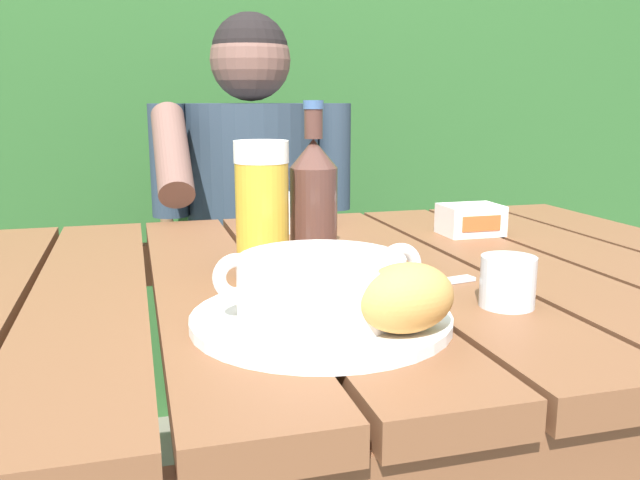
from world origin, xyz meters
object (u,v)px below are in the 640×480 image
at_px(serving_plate, 321,319).
at_px(beer_bottle, 314,200).
at_px(beer_glass, 262,210).
at_px(butter_tub, 471,220).
at_px(bread_roll, 406,298).
at_px(soup_bowl, 321,284).
at_px(person_eating, 255,223).
at_px(water_glass_small, 508,282).
at_px(diner_bowl, 289,212).
at_px(table_knife, 408,286).
at_px(chair_near_diner, 245,296).

bearing_deg(serving_plate, beer_bottle, 76.59).
height_order(beer_glass, butter_tub, beer_glass).
relative_size(bread_roll, butter_tub, 1.21).
bearing_deg(soup_bowl, butter_tub, 45.51).
height_order(soup_bowl, bread_roll, soup_bowl).
bearing_deg(person_eating, bread_roll, -91.57).
distance_m(person_eating, water_glass_small, 0.92).
xyz_separation_m(water_glass_small, diner_bowl, (-0.13, 0.56, -0.00)).
bearing_deg(water_glass_small, beer_bottle, 123.76).
distance_m(beer_bottle, table_knife, 0.19).
height_order(chair_near_diner, beer_glass, beer_glass).
relative_size(beer_glass, water_glass_small, 2.88).
distance_m(person_eating, serving_plate, 0.91).
distance_m(soup_bowl, table_knife, 0.18).
height_order(chair_near_diner, water_glass_small, chair_near_diner).
xyz_separation_m(beer_glass, table_knife, (0.17, -0.11, -0.09)).
xyz_separation_m(butter_tub, table_knife, (-0.25, -0.30, -0.02)).
bearing_deg(diner_bowl, butter_tub, -29.10).
relative_size(beer_glass, beer_bottle, 0.78).
height_order(serving_plate, bread_roll, bread_roll).
bearing_deg(diner_bowl, person_eating, 90.49).
relative_size(bread_roll, beer_bottle, 0.53).
distance_m(serving_plate, diner_bowl, 0.57).
xyz_separation_m(soup_bowl, table_knife, (0.14, 0.10, -0.04)).
xyz_separation_m(beer_glass, water_glass_small, (0.25, -0.20, -0.06)).
height_order(person_eating, table_knife, person_eating).
relative_size(chair_near_diner, table_knife, 5.58).
distance_m(beer_bottle, butter_tub, 0.37).
height_order(chair_near_diner, diner_bowl, chair_near_diner).
height_order(chair_near_diner, butter_tub, chair_near_diner).
bearing_deg(butter_tub, table_knife, -129.69).
bearing_deg(bread_roll, beer_bottle, 90.94).
distance_m(soup_bowl, butter_tub, 0.55).
bearing_deg(table_knife, beer_bottle, 119.03).
xyz_separation_m(beer_bottle, diner_bowl, (0.04, 0.31, -0.07)).
bearing_deg(beer_bottle, serving_plate, -103.41).
height_order(butter_tub, diner_bowl, diner_bowl).
bearing_deg(butter_tub, bread_roll, -124.50).
relative_size(person_eating, serving_plate, 4.31).
bearing_deg(bread_roll, butter_tub, 55.50).
bearing_deg(beer_bottle, bread_roll, -89.06).
height_order(soup_bowl, table_knife, soup_bowl).
height_order(serving_plate, table_knife, serving_plate).
height_order(bread_roll, butter_tub, bread_roll).
xyz_separation_m(beer_bottle, butter_tub, (0.33, 0.15, -0.07)).
relative_size(soup_bowl, butter_tub, 2.21).
distance_m(chair_near_diner, beer_bottle, 0.94).
bearing_deg(butter_tub, person_eating, 120.12).
xyz_separation_m(soup_bowl, bread_roll, (0.06, -0.08, 0.00)).
distance_m(person_eating, table_knife, 0.81).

